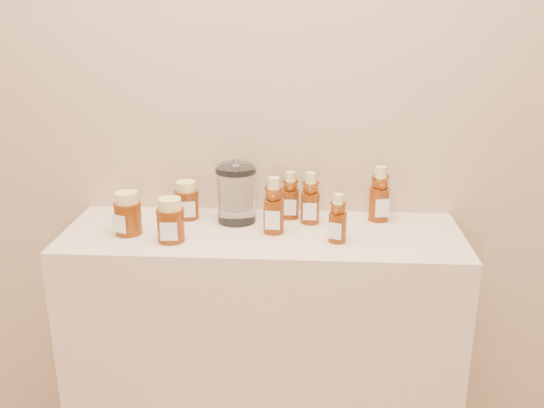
# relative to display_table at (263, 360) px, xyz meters

# --- Properties ---
(wall_back) EXTENTS (3.50, 0.02, 2.70)m
(wall_back) POSITION_rel_display_table_xyz_m (0.00, 0.20, 0.90)
(wall_back) COLOR tan
(wall_back) RESTS_ON ground
(display_table) EXTENTS (1.20, 0.40, 0.90)m
(display_table) POSITION_rel_display_table_xyz_m (0.00, 0.00, 0.00)
(display_table) COLOR beige
(display_table) RESTS_ON ground
(bear_bottle_back_left) EXTENTS (0.06, 0.06, 0.17)m
(bear_bottle_back_left) POSITION_rel_display_table_xyz_m (0.08, 0.13, 0.54)
(bear_bottle_back_left) COLOR #5C2107
(bear_bottle_back_left) RESTS_ON display_table
(bear_bottle_back_mid) EXTENTS (0.06, 0.06, 0.18)m
(bear_bottle_back_mid) POSITION_rel_display_table_xyz_m (0.14, 0.09, 0.54)
(bear_bottle_back_mid) COLOR #5C2107
(bear_bottle_back_mid) RESTS_ON display_table
(bear_bottle_back_right) EXTENTS (0.08, 0.08, 0.20)m
(bear_bottle_back_right) POSITION_rel_display_table_xyz_m (0.36, 0.13, 0.55)
(bear_bottle_back_right) COLOR #5C2107
(bear_bottle_back_right) RESTS_ON display_table
(bear_bottle_front_left) EXTENTS (0.07, 0.07, 0.19)m
(bear_bottle_front_left) POSITION_rel_display_table_xyz_m (0.03, 0.00, 0.55)
(bear_bottle_front_left) COLOR #5C2107
(bear_bottle_front_left) RESTS_ON display_table
(bear_bottle_front_right) EXTENTS (0.07, 0.07, 0.16)m
(bear_bottle_front_right) POSITION_rel_display_table_xyz_m (0.22, -0.06, 0.53)
(bear_bottle_front_right) COLOR #5C2107
(bear_bottle_front_right) RESTS_ON display_table
(honey_jar_left) EXTENTS (0.11, 0.11, 0.13)m
(honey_jar_left) POSITION_rel_display_table_xyz_m (-0.40, -0.04, 0.51)
(honey_jar_left) COLOR #5C2107
(honey_jar_left) RESTS_ON display_table
(honey_jar_back) EXTENTS (0.10, 0.10, 0.12)m
(honey_jar_back) POSITION_rel_display_table_xyz_m (-0.25, 0.11, 0.51)
(honey_jar_back) COLOR #5C2107
(honey_jar_back) RESTS_ON display_table
(honey_jar_front) EXTENTS (0.09, 0.09, 0.13)m
(honey_jar_front) POSITION_rel_display_table_xyz_m (-0.26, -0.08, 0.51)
(honey_jar_front) COLOR #5C2107
(honey_jar_front) RESTS_ON display_table
(glass_canister) EXTENTS (0.14, 0.14, 0.20)m
(glass_canister) POSITION_rel_display_table_xyz_m (-0.09, 0.09, 0.55)
(glass_canister) COLOR white
(glass_canister) RESTS_ON display_table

